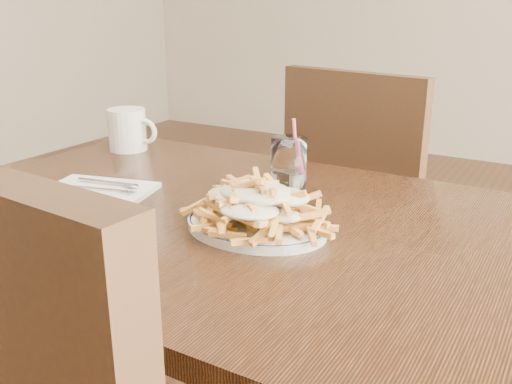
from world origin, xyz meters
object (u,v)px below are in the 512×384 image
Objects in this scene: chair_far at (366,205)px; water_glass at (289,170)px; coffee_mug at (128,130)px; loaded_fries at (256,199)px; fries_plate at (256,225)px; table at (222,249)px.

chair_far is 0.64m from water_glass.
coffee_mug is (-0.50, -0.48, 0.27)m from chair_far.
coffee_mug is at bearing -136.08° from chair_far.
chair_far reaches higher than loaded_fries.
fries_plate is at bearing 180.00° from loaded_fries.
loaded_fries is (0.00, 0.00, 0.05)m from fries_plate.
coffee_mug is at bearing 150.93° from table.
table is 0.55m from coffee_mug.
table is at bearing -111.26° from water_glass.
coffee_mug is at bearing 151.89° from loaded_fries.
chair_far reaches higher than table.
table is at bearing -92.11° from chair_far.
table is at bearing 156.49° from fries_plate.
water_glass is 0.54m from coffee_mug.
chair_far is (0.03, 0.74, -0.13)m from table.
loaded_fries is (0.10, -0.04, 0.14)m from table.
chair_far is 0.82m from fries_plate.
chair_far is at bearing 87.89° from table.
table is 4.82× the size of loaded_fries.
water_glass reaches higher than loaded_fries.
coffee_mug is at bearing 151.89° from fries_plate.
water_glass is at bearing -86.67° from chair_far.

